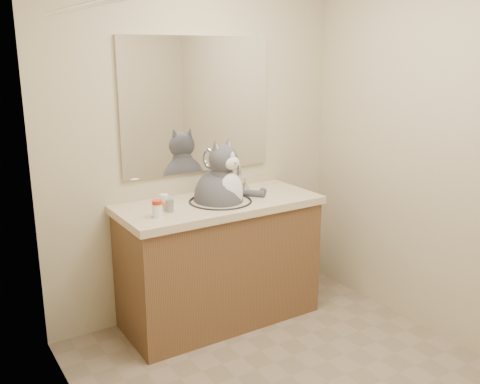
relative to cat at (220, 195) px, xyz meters
The scene contains 8 objects.
room 1.01m from the cat, 90.46° to the right, with size 2.22×2.52×2.42m.
vanity 0.45m from the cat, 147.39° to the left, with size 1.34×0.59×1.12m.
mirror 0.62m from the cat, 91.61° to the left, with size 1.10×0.02×0.90m, color white.
shower_curtain 1.37m from the cat, 140.90° to the right, with size 0.02×1.30×1.93m.
cat is the anchor object (origin of this frame).
pill_bottle_redcap 0.51m from the cat, 167.49° to the right, with size 0.07×0.07×0.11m.
pill_bottle_orange 0.39m from the cat, behind, with size 0.07×0.07×0.09m.
grey_canister 0.39m from the cat, behind, with size 0.06×0.06×0.08m.
Camera 1 is at (-1.68, -1.96, 1.81)m, focal length 40.00 mm.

